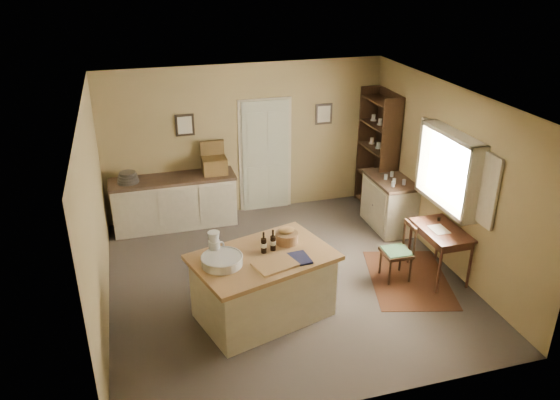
# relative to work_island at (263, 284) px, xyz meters

# --- Properties ---
(ground) EXTENTS (5.00, 5.00, 0.00)m
(ground) POSITION_rel_work_island_xyz_m (0.53, 0.75, -0.48)
(ground) COLOR #50453D
(ground) RESTS_ON ground
(wall_back) EXTENTS (5.00, 0.10, 2.70)m
(wall_back) POSITION_rel_work_island_xyz_m (0.53, 3.25, 0.87)
(wall_back) COLOR olive
(wall_back) RESTS_ON ground
(wall_front) EXTENTS (5.00, 0.10, 2.70)m
(wall_front) POSITION_rel_work_island_xyz_m (0.53, -1.75, 0.87)
(wall_front) COLOR olive
(wall_front) RESTS_ON ground
(wall_left) EXTENTS (0.10, 5.00, 2.70)m
(wall_left) POSITION_rel_work_island_xyz_m (-1.97, 0.75, 0.87)
(wall_left) COLOR olive
(wall_left) RESTS_ON ground
(wall_right) EXTENTS (0.10, 5.00, 2.70)m
(wall_right) POSITION_rel_work_island_xyz_m (3.03, 0.75, 0.87)
(wall_right) COLOR olive
(wall_right) RESTS_ON ground
(ceiling) EXTENTS (5.00, 5.00, 0.00)m
(ceiling) POSITION_rel_work_island_xyz_m (0.53, 0.75, 2.22)
(ceiling) COLOR silver
(ceiling) RESTS_ON wall_back
(door) EXTENTS (0.97, 0.06, 2.11)m
(door) POSITION_rel_work_island_xyz_m (0.88, 3.22, 0.57)
(door) COLOR #ADAD90
(door) RESTS_ON ground
(framed_prints) EXTENTS (2.82, 0.02, 0.38)m
(framed_prints) POSITION_rel_work_island_xyz_m (0.73, 3.23, 1.24)
(framed_prints) COLOR black
(framed_prints) RESTS_ON ground
(window) EXTENTS (0.25, 1.99, 1.12)m
(window) POSITION_rel_work_island_xyz_m (2.95, 0.55, 1.07)
(window) COLOR beige
(window) RESTS_ON ground
(work_island) EXTENTS (1.99, 1.58, 1.20)m
(work_island) POSITION_rel_work_island_xyz_m (0.00, 0.00, 0.00)
(work_island) COLOR beige
(work_island) RESTS_ON ground
(sideboard) EXTENTS (2.11, 0.60, 1.18)m
(sideboard) POSITION_rel_work_island_xyz_m (-0.81, 2.95, -0.00)
(sideboard) COLOR beige
(sideboard) RESTS_ON ground
(rug) EXTENTS (1.48, 1.83, 0.01)m
(rug) POSITION_rel_work_island_xyz_m (2.28, 0.25, -0.48)
(rug) COLOR #462311
(rug) RESTS_ON ground
(writing_desk) EXTENTS (0.56, 0.92, 0.82)m
(writing_desk) POSITION_rel_work_island_xyz_m (2.73, 0.25, 0.19)
(writing_desk) COLOR #351A11
(writing_desk) RESTS_ON ground
(desk_chair) EXTENTS (0.41, 0.41, 0.86)m
(desk_chair) POSITION_rel_work_island_xyz_m (2.09, 0.34, -0.05)
(desk_chair) COLOR black
(desk_chair) RESTS_ON ground
(right_cabinet) EXTENTS (0.60, 1.08, 0.99)m
(right_cabinet) POSITION_rel_work_island_xyz_m (2.73, 1.89, -0.02)
(right_cabinet) COLOR beige
(right_cabinet) RESTS_ON ground
(shelving_unit) EXTENTS (0.37, 0.99, 2.19)m
(shelving_unit) POSITION_rel_work_island_xyz_m (2.88, 2.68, 0.61)
(shelving_unit) COLOR black
(shelving_unit) RESTS_ON ground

